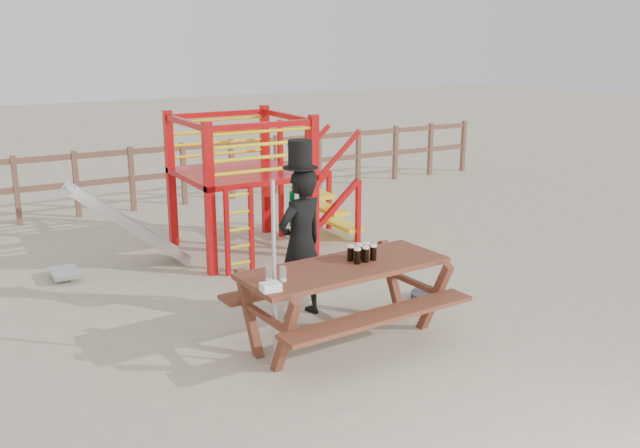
# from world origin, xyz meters

# --- Properties ---
(ground) EXTENTS (60.00, 60.00, 0.00)m
(ground) POSITION_xyz_m (0.00, 0.00, 0.00)
(ground) COLOR #B3A68B
(ground) RESTS_ON ground
(back_fence) EXTENTS (15.09, 0.09, 1.20)m
(back_fence) POSITION_xyz_m (0.00, 7.00, 0.74)
(back_fence) COLOR brown
(back_fence) RESTS_ON ground
(playground_fort) EXTENTS (4.71, 1.84, 2.10)m
(playground_fort) POSITION_xyz_m (0.12, 3.58, 1.07)
(playground_fort) COLOR #AF0B0D
(playground_fort) RESTS_ON ground
(picnic_table) EXTENTS (2.31, 1.67, 0.86)m
(picnic_table) POSITION_xyz_m (-0.20, 0.02, 0.54)
(picnic_table) COLOR brown
(picnic_table) RESTS_ON ground
(man_with_hat) EXTENTS (0.73, 0.57, 2.07)m
(man_with_hat) POSITION_xyz_m (-0.25, 0.89, 0.93)
(man_with_hat) COLOR black
(man_with_hat) RESTS_ON ground
(metal_pole) EXTENTS (0.04, 0.04, 1.89)m
(metal_pole) POSITION_xyz_m (-1.09, -0.12, 0.94)
(metal_pole) COLOR #B2B2B7
(metal_pole) RESTS_ON ground
(parasol_base) EXTENTS (0.46, 0.46, 0.19)m
(parasol_base) POSITION_xyz_m (1.36, 0.53, 0.05)
(parasol_base) COLOR #38383D
(parasol_base) RESTS_ON ground
(paper_bag) EXTENTS (0.19, 0.15, 0.08)m
(paper_bag) POSITION_xyz_m (-1.21, -0.28, 0.90)
(paper_bag) COLOR white
(paper_bag) RESTS_ON picnic_table
(stout_pints) EXTENTS (0.30, 0.20, 0.17)m
(stout_pints) POSITION_xyz_m (0.04, 0.06, 0.95)
(stout_pints) COLOR black
(stout_pints) RESTS_ON picnic_table
(empty_glasses) EXTENTS (0.19, 0.14, 0.15)m
(empty_glasses) POSITION_xyz_m (-1.04, -0.06, 0.93)
(empty_glasses) COLOR silver
(empty_glasses) RESTS_ON picnic_table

